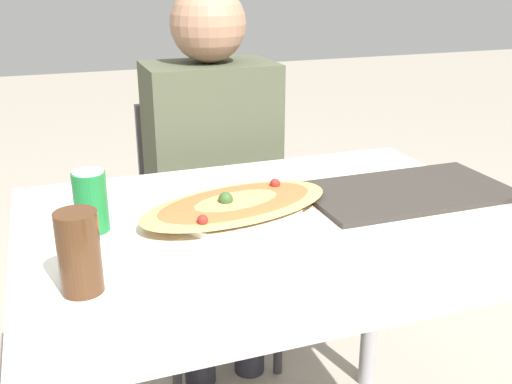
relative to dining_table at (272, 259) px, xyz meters
name	(u,v)px	position (x,y,z in m)	size (l,w,h in m)	color
dining_table	(272,259)	(0.00, 0.00, 0.00)	(1.03, 0.76, 0.78)	silver
chair_far_seated	(206,217)	(0.04, 0.71, -0.19)	(0.40, 0.40, 0.86)	#4C4C4C
person_seated	(213,160)	(0.04, 0.60, 0.04)	(0.38, 0.27, 1.23)	#2D2D38
pizza_main	(236,206)	(-0.06, 0.05, 0.11)	(0.47, 0.31, 0.05)	white
soda_can	(91,201)	(-0.36, 0.07, 0.16)	(0.07, 0.07, 0.12)	#197233
drink_glass	(79,253)	(-0.40, -0.17, 0.16)	(0.07, 0.07, 0.14)	#4C2D19
serving_tray	(407,191)	(0.35, 0.04, 0.10)	(0.47, 0.27, 0.01)	#332D28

